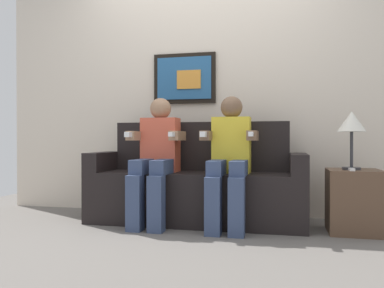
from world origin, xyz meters
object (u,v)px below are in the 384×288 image
(couch, at_px, (196,187))
(spare_remote_on_table, at_px, (351,169))
(table_lamp, at_px, (352,124))
(side_table_right, at_px, (354,201))
(person_on_right, at_px, (230,155))
(person_on_left, at_px, (156,155))

(couch, distance_m, spare_remote_on_table, 1.30)
(table_lamp, bearing_deg, side_table_right, 35.28)
(person_on_right, bearing_deg, person_on_left, 180.00)
(person_on_right, xyz_separation_m, table_lamp, (0.96, 0.05, 0.25))
(couch, distance_m, person_on_left, 0.47)
(person_on_right, distance_m, spare_remote_on_table, 0.95)
(person_on_right, xyz_separation_m, spare_remote_on_table, (0.94, -0.05, -0.10))
(person_on_left, distance_m, person_on_right, 0.64)
(person_on_left, bearing_deg, person_on_right, 0.00)
(side_table_right, bearing_deg, person_on_right, -176.41)
(person_on_left, height_order, table_lamp, person_on_left)
(person_on_left, relative_size, side_table_right, 2.22)
(couch, height_order, person_on_left, person_on_left)
(side_table_right, bearing_deg, couch, 175.34)
(couch, height_order, spare_remote_on_table, couch)
(couch, distance_m, person_on_right, 0.47)
(person_on_left, height_order, person_on_right, same)
(couch, xyz_separation_m, table_lamp, (1.28, -0.12, 0.55))
(couch, distance_m, table_lamp, 1.40)
(spare_remote_on_table, bearing_deg, side_table_right, 71.45)
(spare_remote_on_table, bearing_deg, table_lamp, 80.35)
(person_on_right, relative_size, spare_remote_on_table, 8.54)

